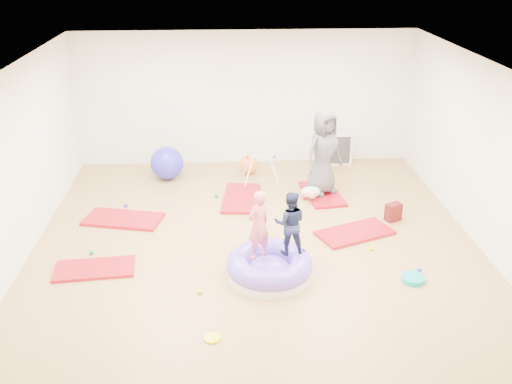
{
  "coord_description": "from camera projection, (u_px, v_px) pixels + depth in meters",
  "views": [
    {
      "loc": [
        -0.48,
        -7.65,
        4.43
      ],
      "look_at": [
        0.0,
        0.3,
        0.9
      ],
      "focal_mm": 40.0,
      "sensor_mm": 36.0,
      "label": 1
    }
  ],
  "objects": [
    {
      "name": "gym_mat_center_back",
      "position": [
        241.0,
        198.0,
        10.61
      ],
      "size": [
        0.79,
        1.37,
        0.05
      ],
      "primitive_type": "cube",
      "rotation": [
        0.0,
        0.0,
        1.46
      ],
      "color": "#9C0706",
      "rests_on": "ground"
    },
    {
      "name": "infant_play_gym",
      "position": [
        261.0,
        165.0,
        11.27
      ],
      "size": [
        0.71,
        0.67,
        0.54
      ],
      "rotation": [
        0.0,
        0.0,
        -0.05
      ],
      "color": "silver",
      "rests_on": "ground"
    },
    {
      "name": "exercise_ball_orange",
      "position": [
        249.0,
        165.0,
        11.73
      ],
      "size": [
        0.37,
        0.37,
        0.37
      ],
      "primitive_type": "sphere",
      "color": "orange",
      "rests_on": "ground"
    },
    {
      "name": "adult_caregiver",
      "position": [
        323.0,
        152.0,
        10.5
      ],
      "size": [
        0.92,
        0.83,
        1.59
      ],
      "primitive_type": "imported",
      "rotation": [
        0.0,
        0.0,
        0.53
      ],
      "color": "#4C4D52",
      "rests_on": "gym_mat_rear_right"
    },
    {
      "name": "yellow_toy",
      "position": [
        212.0,
        338.0,
        6.9
      ],
      "size": [
        0.21,
        0.21,
        0.03
      ],
      "primitive_type": "cylinder",
      "color": "#E5E501",
      "rests_on": "ground"
    },
    {
      "name": "backpack",
      "position": [
        393.0,
        212.0,
        9.78
      ],
      "size": [
        0.31,
        0.27,
        0.31
      ],
      "primitive_type": "cube",
      "rotation": [
        0.0,
        0.0,
        0.47
      ],
      "color": "maroon",
      "rests_on": "ground"
    },
    {
      "name": "infant",
      "position": [
        311.0,
        192.0,
        10.53
      ],
      "size": [
        0.36,
        0.37,
        0.21
      ],
      "color": "#D5E1FF",
      "rests_on": "gym_mat_rear_right"
    },
    {
      "name": "gym_mat_rear_right",
      "position": [
        322.0,
        194.0,
        10.8
      ],
      "size": [
        0.76,
        1.29,
        0.05
      ],
      "primitive_type": "cube",
      "rotation": [
        0.0,
        0.0,
        1.7
      ],
      "color": "#9C0706",
      "rests_on": "ground"
    },
    {
      "name": "gym_mat_front_left",
      "position": [
        95.0,
        269.0,
        8.34
      ],
      "size": [
        1.19,
        0.67,
        0.05
      ],
      "primitive_type": "cube",
      "rotation": [
        0.0,
        0.0,
        0.09
      ],
      "color": "#9C0706",
      "rests_on": "ground"
    },
    {
      "name": "balance_disc",
      "position": [
        413.0,
        279.0,
        8.06
      ],
      "size": [
        0.34,
        0.34,
        0.08
      ],
      "primitive_type": "cylinder",
      "color": "#0B97A7",
      "rests_on": "ground"
    },
    {
      "name": "gym_mat_mid_left",
      "position": [
        123.0,
        219.0,
        9.81
      ],
      "size": [
        1.42,
        0.94,
        0.05
      ],
      "primitive_type": "cube",
      "rotation": [
        0.0,
        0.0,
        -0.23
      ],
      "color": "#9C0706",
      "rests_on": "ground"
    },
    {
      "name": "gym_mat_right",
      "position": [
        355.0,
        233.0,
        9.36
      ],
      "size": [
        1.37,
        1.03,
        0.05
      ],
      "primitive_type": "cube",
      "rotation": [
        0.0,
        0.0,
        0.39
      ],
      "color": "#9C0706",
      "rests_on": "ground"
    },
    {
      "name": "cube_shelf",
      "position": [
        335.0,
        148.0,
        12.23
      ],
      "size": [
        0.69,
        0.34,
        0.69
      ],
      "color": "silver",
      "rests_on": "ground"
    },
    {
      "name": "room",
      "position": [
        257.0,
        169.0,
        8.24
      ],
      "size": [
        7.01,
        8.01,
        2.81
      ],
      "color": "olive",
      "rests_on": "ground"
    },
    {
      "name": "ball_pit_balls",
      "position": [
        243.0,
        237.0,
        9.2
      ],
      "size": [
        4.94,
        3.26,
        0.07
      ],
      "color": "#198A2A",
      "rests_on": "ground"
    },
    {
      "name": "exercise_ball_blue",
      "position": [
        167.0,
        163.0,
        11.42
      ],
      "size": [
        0.67,
        0.67,
        0.67
      ],
      "primitive_type": "sphere",
      "color": "#2E29D2",
      "rests_on": "ground"
    },
    {
      "name": "child_navy",
      "position": [
        290.0,
        220.0,
        7.99
      ],
      "size": [
        0.5,
        0.41,
        0.95
      ],
      "primitive_type": "imported",
      "rotation": [
        0.0,
        0.0,
        3.03
      ],
      "color": "#1B2343",
      "rests_on": "inflatable_cushion"
    },
    {
      "name": "child_pink",
      "position": [
        258.0,
        222.0,
        7.86
      ],
      "size": [
        0.45,
        0.42,
        1.02
      ],
      "primitive_type": "imported",
      "rotation": [
        0.0,
        0.0,
        3.78
      ],
      "color": "#EA6375",
      "rests_on": "inflatable_cushion"
    },
    {
      "name": "inflatable_cushion",
      "position": [
        269.0,
        267.0,
        8.14
      ],
      "size": [
        1.24,
        1.24,
        0.39
      ],
      "rotation": [
        0.0,
        0.0,
        0.01
      ],
      "color": "white",
      "rests_on": "ground"
    }
  ]
}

